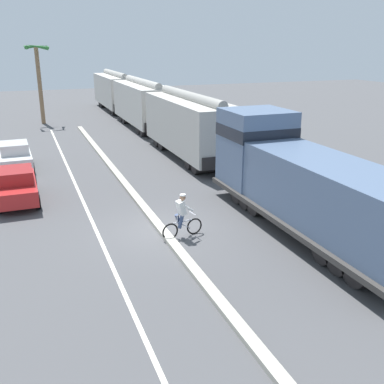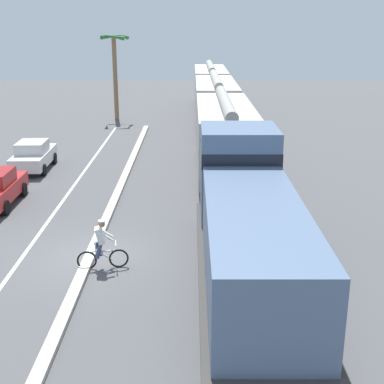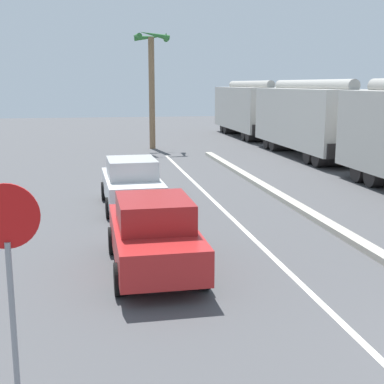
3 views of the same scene
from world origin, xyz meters
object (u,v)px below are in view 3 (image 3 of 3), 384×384
Objects in this scene: hopper_car_middle at (310,119)px; hopper_car_trailing at (249,109)px; palm_tree_near at (152,68)px; stop_sign at (9,257)px; parked_car_red at (154,234)px; parked_car_white at (132,183)px.

hopper_car_middle is 1.00× the size of hopper_car_trailing.
palm_tree_near is (-8.06, -6.34, 2.84)m from hopper_car_trailing.
palm_tree_near is (4.66, 26.90, 2.89)m from stop_sign.
stop_sign is at bearing -99.84° from palm_tree_near.
stop_sign is (-12.72, -21.65, -0.05)m from hopper_car_middle.
hopper_car_middle is at bearing 59.55° from stop_sign.
stop_sign is 0.41× the size of palm_tree_near.
palm_tree_near is (2.46, 22.03, 4.10)m from parked_car_red.
parked_car_white is 16.67m from palm_tree_near.
parked_car_red and parked_car_white have the same top height.
hopper_car_middle is at bearing 57.91° from parked_car_red.
hopper_car_middle is 25.11m from stop_sign.
parked_car_red is at bearing -110.34° from hopper_car_trailing.
hopper_car_trailing reaches higher than parked_car_white.
hopper_car_middle is 3.68× the size of stop_sign.
palm_tree_near reaches higher than stop_sign.
parked_car_white is 1.47× the size of stop_sign.
hopper_car_middle is 1.50× the size of palm_tree_near.
parked_car_white is at bearing 78.69° from stop_sign.
palm_tree_near is at bearing 146.87° from hopper_car_middle.
hopper_car_middle is 2.50× the size of parked_car_white.
hopper_car_trailing reaches higher than stop_sign.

